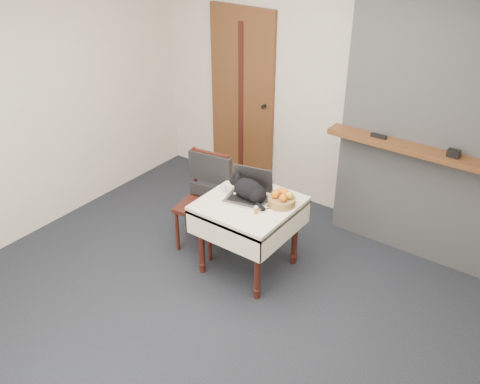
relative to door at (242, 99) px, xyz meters
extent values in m
plane|color=black|center=(1.20, -1.97, -1.00)|extent=(4.50, 4.50, 0.00)
cube|color=beige|center=(1.20, 0.03, 0.30)|extent=(4.50, 0.02, 2.60)
cube|color=beige|center=(-1.05, -1.97, 0.30)|extent=(0.02, 4.00, 2.60)
cube|color=brown|center=(0.00, 0.00, 0.00)|extent=(0.82, 0.05, 2.00)
cube|color=#3B1610|center=(0.00, -0.03, 0.00)|extent=(0.06, 0.01, 1.70)
cylinder|color=black|center=(0.32, -0.04, 0.00)|extent=(0.04, 0.06, 0.04)
cube|color=gray|center=(2.10, -0.12, 0.30)|extent=(1.50, 0.30, 2.60)
cube|color=brown|center=(2.10, -0.36, 0.10)|extent=(1.62, 0.18, 0.05)
cube|color=black|center=(1.75, -0.36, 0.14)|extent=(0.14, 0.04, 0.03)
cube|color=black|center=(2.40, -0.36, 0.16)|extent=(0.10, 0.07, 0.06)
cylinder|color=#3B1610|center=(0.76, -1.66, -0.68)|extent=(0.06, 0.06, 0.64)
sphere|color=#3B1610|center=(0.76, -1.66, -0.92)|extent=(0.07, 0.07, 0.07)
cylinder|color=#3B1610|center=(1.36, -1.66, -0.68)|extent=(0.06, 0.06, 0.64)
sphere|color=#3B1610|center=(1.36, -1.66, -0.92)|extent=(0.07, 0.07, 0.07)
cylinder|color=#3B1610|center=(0.76, -1.06, -0.68)|extent=(0.06, 0.06, 0.64)
sphere|color=#3B1610|center=(0.76, -1.06, -0.92)|extent=(0.07, 0.07, 0.07)
cylinder|color=#3B1610|center=(1.36, -1.06, -0.68)|extent=(0.06, 0.06, 0.64)
sphere|color=#3B1610|center=(1.36, -1.06, -0.92)|extent=(0.07, 0.07, 0.07)
cube|color=white|center=(1.06, -1.36, -0.33)|extent=(0.78, 0.78, 0.06)
cube|color=white|center=(1.06, -1.74, -0.44)|extent=(0.78, 0.01, 0.22)
cube|color=white|center=(1.06, -0.97, -0.44)|extent=(0.78, 0.01, 0.22)
cube|color=white|center=(0.67, -1.36, -0.44)|extent=(0.01, 0.78, 0.22)
cube|color=white|center=(1.44, -1.36, -0.44)|extent=(0.01, 0.78, 0.22)
cube|color=#B7B7BC|center=(1.03, -1.36, -0.29)|extent=(0.40, 0.32, 0.02)
cube|color=black|center=(1.03, -1.36, -0.28)|extent=(0.33, 0.23, 0.00)
cube|color=black|center=(0.99, -1.21, -0.16)|extent=(0.36, 0.14, 0.25)
cube|color=#9BBDE2|center=(0.99, -1.21, -0.16)|extent=(0.33, 0.12, 0.22)
ellipsoid|color=black|center=(1.03, -1.32, -0.21)|extent=(0.30, 0.18, 0.19)
ellipsoid|color=black|center=(1.12, -1.32, -0.22)|extent=(0.16, 0.17, 0.15)
sphere|color=black|center=(0.88, -1.32, -0.16)|extent=(0.11, 0.11, 0.11)
ellipsoid|color=white|center=(0.84, -1.31, -0.19)|extent=(0.05, 0.06, 0.05)
ellipsoid|color=white|center=(0.90, -1.32, -0.24)|extent=(0.05, 0.06, 0.08)
cone|color=black|center=(0.89, -1.35, -0.11)|extent=(0.04, 0.04, 0.04)
cone|color=black|center=(0.89, -1.28, -0.11)|extent=(0.04, 0.04, 0.04)
cylinder|color=black|center=(1.18, -1.39, -0.28)|extent=(0.16, 0.09, 0.03)
sphere|color=white|center=(0.90, -1.35, -0.28)|extent=(0.04, 0.04, 0.04)
sphere|color=white|center=(0.90, -1.28, -0.28)|extent=(0.04, 0.04, 0.04)
cylinder|color=silver|center=(0.77, -1.35, -0.27)|extent=(0.06, 0.06, 0.06)
cylinder|color=#B37216|center=(1.21, -1.48, -0.27)|extent=(0.03, 0.03, 0.06)
cylinder|color=silver|center=(1.21, -1.48, -0.24)|extent=(0.03, 0.03, 0.01)
cylinder|color=olive|center=(1.31, -1.23, -0.27)|extent=(0.24, 0.24, 0.07)
sphere|color=orange|center=(1.26, -1.26, -0.20)|extent=(0.07, 0.07, 0.07)
sphere|color=orange|center=(1.34, -1.27, -0.20)|extent=(0.07, 0.07, 0.07)
sphere|color=orange|center=(1.31, -1.19, -0.20)|extent=(0.07, 0.07, 0.07)
sphere|color=gold|center=(1.36, -1.21, -0.20)|extent=(0.07, 0.07, 0.07)
sphere|color=orange|center=(1.27, -1.20, -0.20)|extent=(0.07, 0.07, 0.07)
cube|color=black|center=(1.27, -1.29, -0.30)|extent=(0.11, 0.09, 0.01)
cube|color=#3B1610|center=(0.50, -1.33, -0.55)|extent=(0.47, 0.47, 0.04)
cylinder|color=#3B1610|center=(0.35, -1.53, -0.78)|extent=(0.04, 0.04, 0.45)
cylinder|color=#3B1610|center=(0.70, -1.48, -0.78)|extent=(0.04, 0.04, 0.45)
cylinder|color=#3B1610|center=(0.30, -1.18, -0.78)|extent=(0.04, 0.04, 0.45)
cylinder|color=#3B1610|center=(0.65, -1.13, -0.78)|extent=(0.04, 0.04, 0.45)
cylinder|color=#3B1610|center=(0.30, -1.18, -0.31)|extent=(0.04, 0.04, 0.49)
cylinder|color=#3B1610|center=(0.65, -1.13, -0.31)|extent=(0.04, 0.04, 0.49)
cube|color=#3B1610|center=(0.47, -1.16, -0.21)|extent=(0.36, 0.08, 0.28)
cube|color=black|center=(0.47, -1.16, -0.23)|extent=(0.44, 0.13, 0.28)
camera|label=1|loc=(3.31, -4.58, 2.06)|focal=40.00mm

